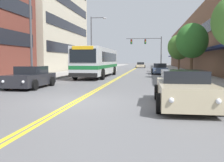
{
  "coord_description": "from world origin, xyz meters",
  "views": [
    {
      "loc": [
        3.07,
        -10.12,
        1.75
      ],
      "look_at": [
        -0.53,
        13.66,
        -0.26
      ],
      "focal_mm": 40.0,
      "sensor_mm": 36.0,
      "label": 1
    }
  ],
  "objects_px": {
    "city_bus": "(98,61)",
    "car_slate_blue_parked_right_mid": "(160,69)",
    "car_beige_parked_right_foreground": "(183,89)",
    "traffic_signal_mast": "(149,46)",
    "street_lamp_left_near": "(34,24)",
    "car_champagne_moving_lead": "(141,65)",
    "street_tree_right_far": "(179,47)",
    "fire_hydrant": "(185,75)",
    "car_navy_parked_left_mid": "(108,67)",
    "car_charcoal_parked_left_far": "(31,78)",
    "street_tree_right_mid": "(192,41)",
    "street_lamp_left_far": "(93,40)"
  },
  "relations": [
    {
      "from": "city_bus",
      "to": "car_slate_blue_parked_right_mid",
      "type": "height_order",
      "value": "city_bus"
    },
    {
      "from": "city_bus",
      "to": "car_beige_parked_right_foreground",
      "type": "xyz_separation_m",
      "value": [
        6.74,
        -16.38,
        -1.03
      ]
    },
    {
      "from": "car_slate_blue_parked_right_mid",
      "to": "traffic_signal_mast",
      "type": "distance_m",
      "value": 17.26
    },
    {
      "from": "street_lamp_left_near",
      "to": "traffic_signal_mast",
      "type": "bearing_deg",
      "value": 76.32
    },
    {
      "from": "car_beige_parked_right_foreground",
      "to": "car_champagne_moving_lead",
      "type": "bearing_deg",
      "value": 93.96
    },
    {
      "from": "car_beige_parked_right_foreground",
      "to": "street_lamp_left_near",
      "type": "height_order",
      "value": "street_lamp_left_near"
    },
    {
      "from": "car_slate_blue_parked_right_mid",
      "to": "street_tree_right_far",
      "type": "bearing_deg",
      "value": 59.11
    },
    {
      "from": "car_slate_blue_parked_right_mid",
      "to": "traffic_signal_mast",
      "type": "height_order",
      "value": "traffic_signal_mast"
    },
    {
      "from": "traffic_signal_mast",
      "to": "fire_hydrant",
      "type": "xyz_separation_m",
      "value": [
        3.12,
        -27.82,
        -3.97
      ]
    },
    {
      "from": "city_bus",
      "to": "car_navy_parked_left_mid",
      "type": "height_order",
      "value": "city_bus"
    },
    {
      "from": "car_navy_parked_left_mid",
      "to": "car_charcoal_parked_left_far",
      "type": "distance_m",
      "value": 28.71
    },
    {
      "from": "city_bus",
      "to": "car_champagne_moving_lead",
      "type": "height_order",
      "value": "city_bus"
    },
    {
      "from": "car_navy_parked_left_mid",
      "to": "car_slate_blue_parked_right_mid",
      "type": "distance_m",
      "value": 14.05
    },
    {
      "from": "car_charcoal_parked_left_far",
      "to": "traffic_signal_mast",
      "type": "xyz_separation_m",
      "value": [
        7.21,
        34.36,
        3.89
      ]
    },
    {
      "from": "car_charcoal_parked_left_far",
      "to": "car_beige_parked_right_foreground",
      "type": "bearing_deg",
      "value": -30.25
    },
    {
      "from": "city_bus",
      "to": "car_charcoal_parked_left_far",
      "type": "xyz_separation_m",
      "value": [
        -2.0,
        -11.29,
        -1.04
      ]
    },
    {
      "from": "car_navy_parked_left_mid",
      "to": "street_tree_right_mid",
      "type": "xyz_separation_m",
      "value": [
        11.24,
        -19.04,
        3.0
      ]
    },
    {
      "from": "street_tree_right_far",
      "to": "fire_hydrant",
      "type": "height_order",
      "value": "street_tree_right_far"
    },
    {
      "from": "city_bus",
      "to": "street_lamp_left_far",
      "type": "height_order",
      "value": "street_lamp_left_far"
    },
    {
      "from": "city_bus",
      "to": "street_tree_right_far",
      "type": "height_order",
      "value": "street_tree_right_far"
    },
    {
      "from": "street_lamp_left_near",
      "to": "street_tree_right_far",
      "type": "xyz_separation_m",
      "value": [
        12.27,
        20.42,
        -0.66
      ]
    },
    {
      "from": "car_champagne_moving_lead",
      "to": "traffic_signal_mast",
      "type": "relative_size",
      "value": 0.6
    },
    {
      "from": "street_lamp_left_near",
      "to": "street_tree_right_far",
      "type": "distance_m",
      "value": 23.83
    },
    {
      "from": "street_tree_right_mid",
      "to": "traffic_signal_mast",
      "type": "bearing_deg",
      "value": 99.5
    },
    {
      "from": "city_bus",
      "to": "car_champagne_moving_lead",
      "type": "xyz_separation_m",
      "value": [
        3.34,
        32.58,
        -1.09
      ]
    },
    {
      "from": "city_bus",
      "to": "car_champagne_moving_lead",
      "type": "relative_size",
      "value": 2.93
    },
    {
      "from": "car_slate_blue_parked_right_mid",
      "to": "street_lamp_left_far",
      "type": "bearing_deg",
      "value": 162.74
    },
    {
      "from": "car_beige_parked_right_foreground",
      "to": "car_slate_blue_parked_right_mid",
      "type": "xyz_separation_m",
      "value": [
        -0.01,
        22.71,
        -0.02
      ]
    },
    {
      "from": "car_charcoal_parked_left_far",
      "to": "street_lamp_left_far",
      "type": "relative_size",
      "value": 0.54
    },
    {
      "from": "street_tree_right_mid",
      "to": "street_tree_right_far",
      "type": "bearing_deg",
      "value": 88.83
    },
    {
      "from": "traffic_signal_mast",
      "to": "car_slate_blue_parked_right_mid",
      "type": "bearing_deg",
      "value": -84.83
    },
    {
      "from": "street_lamp_left_far",
      "to": "car_navy_parked_left_mid",
      "type": "bearing_deg",
      "value": 85.07
    },
    {
      "from": "street_lamp_left_near",
      "to": "fire_hydrant",
      "type": "distance_m",
      "value": 12.47
    },
    {
      "from": "car_charcoal_parked_left_far",
      "to": "street_tree_right_mid",
      "type": "bearing_deg",
      "value": 40.44
    },
    {
      "from": "city_bus",
      "to": "street_tree_right_mid",
      "type": "relative_size",
      "value": 2.4
    },
    {
      "from": "car_charcoal_parked_left_far",
      "to": "car_slate_blue_parked_right_mid",
      "type": "bearing_deg",
      "value": 63.64
    },
    {
      "from": "street_lamp_left_far",
      "to": "fire_hydrant",
      "type": "xyz_separation_m",
      "value": [
        10.93,
        -13.97,
        -4.16
      ]
    },
    {
      "from": "car_navy_parked_left_mid",
      "to": "street_lamp_left_far",
      "type": "relative_size",
      "value": 0.56
    },
    {
      "from": "street_tree_right_far",
      "to": "street_lamp_left_far",
      "type": "bearing_deg",
      "value": -171.11
    },
    {
      "from": "car_navy_parked_left_mid",
      "to": "traffic_signal_mast",
      "type": "height_order",
      "value": "traffic_signal_mast"
    },
    {
      "from": "car_slate_blue_parked_right_mid",
      "to": "street_tree_right_far",
      "type": "height_order",
      "value": "street_tree_right_far"
    },
    {
      "from": "city_bus",
      "to": "traffic_signal_mast",
      "type": "xyz_separation_m",
      "value": [
        5.21,
        23.07,
        2.85
      ]
    },
    {
      "from": "street_tree_right_mid",
      "to": "fire_hydrant",
      "type": "relative_size",
      "value": 6.28
    },
    {
      "from": "car_charcoal_parked_left_far",
      "to": "street_lamp_left_far",
      "type": "xyz_separation_m",
      "value": [
        -0.6,
        20.51,
        4.08
      ]
    },
    {
      "from": "city_bus",
      "to": "street_lamp_left_near",
      "type": "relative_size",
      "value": 1.68
    },
    {
      "from": "car_slate_blue_parked_right_mid",
      "to": "fire_hydrant",
      "type": "bearing_deg",
      "value": -81.75
    },
    {
      "from": "car_slate_blue_parked_right_mid",
      "to": "car_champagne_moving_lead",
      "type": "distance_m",
      "value": 26.47
    },
    {
      "from": "car_beige_parked_right_foreground",
      "to": "car_slate_blue_parked_right_mid",
      "type": "height_order",
      "value": "car_beige_parked_right_foreground"
    },
    {
      "from": "traffic_signal_mast",
      "to": "street_tree_right_mid",
      "type": "bearing_deg",
      "value": -80.5
    },
    {
      "from": "car_charcoal_parked_left_far",
      "to": "fire_hydrant",
      "type": "bearing_deg",
      "value": 32.33
    }
  ]
}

